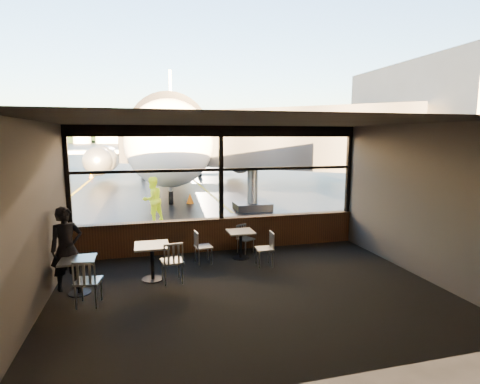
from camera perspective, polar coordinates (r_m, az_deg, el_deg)
name	(u,v)px	position (r m, az deg, el deg)	size (l,w,h in m)	color
ground_plane	(150,146)	(130.20, -13.62, 6.78)	(520.00, 520.00, 0.00)	black
carpet_floor	(251,291)	(8.09, 1.61, -14.83)	(8.00, 6.00, 0.01)	black
ceiling	(251,121)	(7.44, 1.73, 10.70)	(8.00, 6.00, 0.04)	#38332D
wall_left	(33,220)	(7.54, -29.05, -3.77)	(0.04, 6.00, 3.50)	#534A42
wall_right	(419,201)	(9.48, 25.58, -1.23)	(0.04, 6.00, 3.50)	#534A42
wall_back	(317,254)	(4.85, 11.67, -9.19)	(8.00, 0.04, 3.50)	#534A42
window_sill	(221,234)	(10.71, -2.84, -6.49)	(8.00, 0.28, 0.90)	#4B2B16
window_header	(221,131)	(10.35, -2.96, 9.22)	(8.00, 0.18, 0.30)	black
mullion_left	(67,177)	(10.36, -24.85, 2.08)	(0.12, 0.12, 2.60)	black
mullion_centre	(221,173)	(10.40, -2.91, 2.87)	(0.12, 0.12, 2.60)	black
mullion_right	(348,170)	(11.84, 16.20, 3.22)	(0.12, 0.12, 2.60)	black
window_transom	(221,170)	(10.39, -2.92, 3.42)	(8.00, 0.10, 0.08)	black
airliner	(170,108)	(29.82, -10.60, 12.42)	(29.22, 35.06, 10.71)	white
jet_bridge	(276,153)	(16.65, 5.50, 5.99)	(9.41, 11.50, 5.02)	#272729
cafe_table_near	(241,245)	(10.00, 0.10, -8.03)	(0.68, 0.68, 0.74)	gray
cafe_table_mid	(152,262)	(8.77, -13.21, -10.39)	(0.75, 0.75, 0.82)	#9F9992
cafe_table_left	(79,276)	(8.51, -23.36, -11.74)	(0.68, 0.68, 0.74)	gray
chair_near_e	(264,249)	(9.42, 3.73, -8.68)	(0.48, 0.48, 0.87)	#B5AFA4
chair_near_w	(203,247)	(9.64, -5.60, -8.35)	(0.47, 0.47, 0.86)	beige
chair_near_n	(246,239)	(10.41, 0.85, -7.20)	(0.44, 0.44, 0.80)	beige
chair_mid_s	(172,262)	(8.51, -10.32, -10.40)	(0.52, 0.52, 0.96)	#B5AFA3
chair_left_s	(88,282)	(7.86, -22.14, -12.55)	(0.52, 0.52, 0.95)	#B9B4A7
passenger	(67,249)	(8.71, -24.92, -7.83)	(0.65, 0.42, 1.77)	black
ground_crew	(152,200)	(14.46, -13.20, -1.12)	(0.84, 0.65, 1.72)	#BFF219
cone_nose	(190,198)	(18.28, -7.63, -0.95)	(0.36, 0.36, 0.50)	#FF5C08
cone_wing	(91,175)	(31.50, -21.73, 2.42)	(0.34, 0.34, 0.48)	orange
terminal_annex	(451,142)	(17.48, 29.44, 6.68)	(5.00, 7.00, 6.00)	gray
hangar_mid	(147,133)	(195.16, -14.00, 8.70)	(38.00, 15.00, 10.00)	silver
hangar_right	(265,131)	(198.14, 3.87, 9.21)	(50.00, 20.00, 12.00)	silver
fuel_tank_a	(82,137)	(194.16, -22.93, 7.70)	(8.00, 8.00, 6.00)	silver
fuel_tank_b	(104,137)	(192.98, -19.97, 7.86)	(8.00, 8.00, 6.00)	silver
fuel_tank_c	(126,137)	(192.31, -16.98, 8.00)	(8.00, 8.00, 6.00)	silver
treeline	(146,132)	(220.17, -14.08, 8.90)	(360.00, 3.00, 12.00)	black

